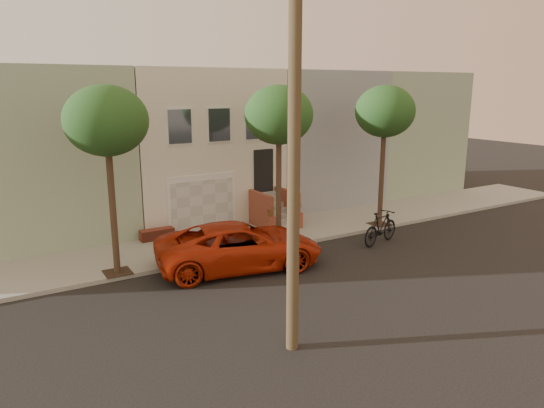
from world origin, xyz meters
TOP-DOWN VIEW (x-y plane):
  - ground at (0.00, 0.00)m, footprint 90.00×90.00m
  - sidewalk at (0.00, 5.35)m, footprint 40.00×3.70m
  - house_row at (0.00, 11.19)m, footprint 33.10×11.70m
  - tree_left at (-5.50, 3.90)m, footprint 2.70×2.57m
  - tree_mid at (1.00, 3.90)m, footprint 2.70×2.57m
  - tree_right at (6.50, 3.90)m, footprint 2.70×2.57m
  - pickup_truck at (-1.50, 2.51)m, footprint 6.36×3.85m
  - motorcycle at (4.80, 2.02)m, footprint 2.40×1.22m

SIDE VIEW (x-z plane):
  - ground at x=0.00m, z-range 0.00..0.00m
  - sidewalk at x=0.00m, z-range 0.00..0.15m
  - motorcycle at x=4.80m, z-range 0.00..1.39m
  - pickup_truck at x=-1.50m, z-range 0.00..1.65m
  - house_row at x=0.00m, z-range 0.14..7.14m
  - tree_left at x=-5.50m, z-range 2.11..8.41m
  - tree_mid at x=1.00m, z-range 2.11..8.41m
  - tree_right at x=6.50m, z-range 2.11..8.41m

